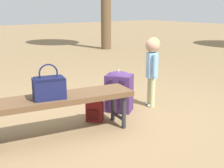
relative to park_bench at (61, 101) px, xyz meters
name	(u,v)px	position (x,y,z in m)	size (l,w,h in m)	color
ground_plane	(115,119)	(0.76, 0.03, -0.39)	(40.00, 40.00, 0.00)	#8C704C
park_bench	(61,101)	(0.00, 0.00, 0.00)	(1.65, 0.69, 0.45)	brown
handbag	(49,87)	(-0.14, -0.03, 0.18)	(0.35, 0.25, 0.37)	#191E4C
child_standing	(152,61)	(1.48, 0.12, 0.25)	(0.20, 0.24, 0.97)	#CCCC8C
backpack_large	(119,90)	(1.00, 0.24, -0.11)	(0.40, 0.42, 0.57)	#4C2D66
backpack_small	(95,108)	(0.53, 0.13, -0.23)	(0.24, 0.24, 0.33)	maroon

